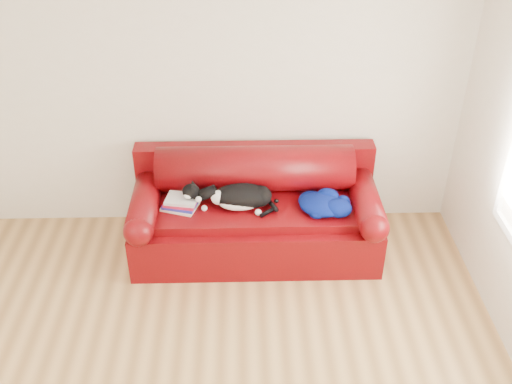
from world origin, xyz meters
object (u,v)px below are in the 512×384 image
sofa_base (256,227)px  blanket (324,203)px  cat (241,197)px  book_stack (181,203)px

sofa_base → blanket: bearing=-11.6°
sofa_base → cat: (-0.12, -0.06, 0.36)m
cat → blanket: bearing=-1.2°
book_stack → blanket: 1.19m
sofa_base → blanket: size_ratio=4.52×
sofa_base → cat: cat is taller
book_stack → cat: bearing=-0.3°
blanket → sofa_base: bearing=168.4°
book_stack → cat: 0.51m
sofa_base → book_stack: bearing=-174.7°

